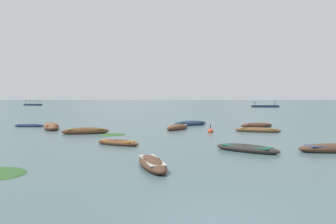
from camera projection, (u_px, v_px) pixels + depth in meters
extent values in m
plane|color=#476066|center=(149.00, 100.00, 1503.52)|extent=(6000.00, 6000.00, 0.00)
cone|color=#56665B|center=(31.00, 80.00, 2439.03)|extent=(1231.74, 1231.74, 295.61)
cone|color=slate|center=(195.00, 78.00, 2436.95)|extent=(1011.75, 1011.75, 326.36)
cone|color=#56665B|center=(312.00, 74.00, 2614.71)|extent=(1580.23, 1580.23, 416.09)
ellipsoid|color=#4C3323|center=(334.00, 149.00, 17.64)|extent=(4.01, 1.27, 0.58)
cube|color=#28519E|center=(334.00, 146.00, 17.63)|extent=(2.89, 0.92, 0.05)
cube|color=#4C3323|center=(334.00, 145.00, 17.63)|extent=(0.08, 0.85, 0.04)
ellipsoid|color=brown|center=(51.00, 127.00, 30.91)|extent=(2.74, 4.62, 0.79)
cube|color=#B22D28|center=(51.00, 124.00, 30.90)|extent=(1.97, 3.33, 0.05)
cube|color=brown|center=(51.00, 124.00, 30.90)|extent=(0.91, 0.38, 0.04)
ellipsoid|color=brown|center=(177.00, 128.00, 30.49)|extent=(2.91, 3.43, 0.67)
cube|color=#B7B2A3|center=(177.00, 125.00, 30.48)|extent=(2.09, 2.47, 0.05)
cube|color=brown|center=(177.00, 125.00, 30.48)|extent=(0.67, 0.51, 0.04)
ellipsoid|color=#4C3323|center=(257.00, 125.00, 33.18)|extent=(3.88, 2.01, 0.57)
cube|color=#B22D28|center=(257.00, 124.00, 33.17)|extent=(2.79, 1.45, 0.05)
cube|color=#4C3323|center=(257.00, 123.00, 33.17)|extent=(0.26, 0.80, 0.04)
ellipsoid|color=brown|center=(258.00, 130.00, 28.38)|extent=(4.11, 2.36, 0.50)
cube|color=olive|center=(258.00, 128.00, 28.37)|extent=(2.96, 1.70, 0.05)
cube|color=brown|center=(258.00, 128.00, 28.37)|extent=(0.31, 0.65, 0.04)
ellipsoid|color=brown|center=(118.00, 143.00, 20.30)|extent=(3.14, 2.36, 0.43)
cube|color=orange|center=(118.00, 141.00, 20.29)|extent=(2.26, 1.70, 0.05)
cube|color=brown|center=(118.00, 140.00, 20.29)|extent=(0.39, 0.58, 0.04)
ellipsoid|color=#2D2826|center=(247.00, 149.00, 17.75)|extent=(3.53, 3.36, 0.51)
cube|color=#197A56|center=(247.00, 146.00, 17.75)|extent=(2.54, 2.42, 0.05)
cube|color=#2D2826|center=(247.00, 145.00, 17.74)|extent=(0.57, 0.61, 0.04)
ellipsoid|color=brown|center=(85.00, 131.00, 26.92)|extent=(4.07, 1.88, 0.66)
cube|color=olive|center=(85.00, 129.00, 26.91)|extent=(2.93, 1.36, 0.05)
cube|color=brown|center=(85.00, 128.00, 26.91)|extent=(0.23, 0.78, 0.04)
ellipsoid|color=#4C3323|center=(152.00, 164.00, 13.63)|extent=(1.66, 3.69, 0.51)
cube|color=#B7B2A3|center=(152.00, 160.00, 13.63)|extent=(1.19, 2.66, 0.05)
cube|color=#4C3323|center=(152.00, 159.00, 13.63)|extent=(0.65, 0.21, 0.04)
ellipsoid|color=navy|center=(29.00, 126.00, 33.77)|extent=(3.34, 1.22, 0.39)
cube|color=#28519E|center=(29.00, 124.00, 33.77)|extent=(2.41, 0.88, 0.05)
cube|color=navy|center=(29.00, 124.00, 33.77)|extent=(0.15, 0.56, 0.04)
ellipsoid|color=navy|center=(190.00, 124.00, 35.44)|extent=(4.33, 3.06, 0.66)
cube|color=#197A56|center=(190.00, 122.00, 35.43)|extent=(3.12, 2.20, 0.05)
cube|color=navy|center=(190.00, 121.00, 35.43)|extent=(0.46, 0.79, 0.04)
cube|color=navy|center=(33.00, 105.00, 145.38)|extent=(8.52, 5.72, 0.90)
cylinder|color=#4C4742|center=(40.00, 102.00, 145.44)|extent=(0.10, 0.10, 1.80)
cylinder|color=#4C4742|center=(37.00, 103.00, 143.31)|extent=(0.10, 0.10, 1.80)
cylinder|color=#4C4742|center=(29.00, 102.00, 147.36)|extent=(0.10, 0.10, 1.80)
cylinder|color=#4C4742|center=(26.00, 102.00, 145.22)|extent=(0.10, 0.10, 1.80)
cube|color=#334C75|center=(33.00, 100.00, 145.30)|extent=(7.15, 4.81, 0.12)
cube|color=navy|center=(265.00, 107.00, 114.05)|extent=(9.79, 5.10, 0.90)
cylinder|color=#4C4742|center=(255.00, 103.00, 113.21)|extent=(0.10, 0.10, 1.80)
cylinder|color=#4C4742|center=(254.00, 103.00, 115.74)|extent=(0.10, 0.10, 1.80)
cylinder|color=#4C4742|center=(276.00, 103.00, 112.27)|extent=(0.10, 0.10, 1.80)
cylinder|color=#4C4742|center=(274.00, 103.00, 114.80)|extent=(0.10, 0.10, 1.80)
cube|color=beige|center=(265.00, 101.00, 113.97)|extent=(8.23, 4.28, 0.12)
sphere|color=#DB4C1E|center=(210.00, 131.00, 27.76)|extent=(0.49, 0.49, 0.49)
cylinder|color=black|center=(211.00, 128.00, 27.75)|extent=(0.06, 0.06, 0.61)
ellipsoid|color=#2D5628|center=(112.00, 135.00, 25.96)|extent=(2.95, 2.91, 0.14)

